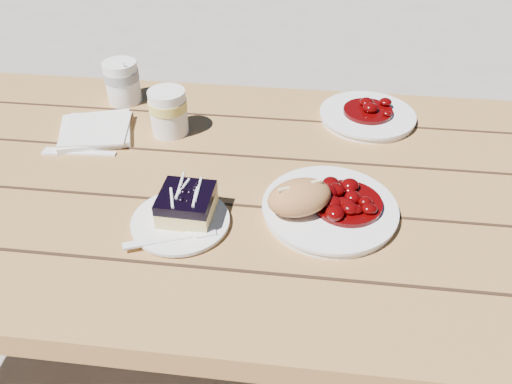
# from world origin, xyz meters

# --- Properties ---
(ground) EXTENTS (60.00, 60.00, 0.00)m
(ground) POSITION_xyz_m (0.00, 0.00, 0.00)
(ground) COLOR gray
(ground) RESTS_ON ground
(picnic_table) EXTENTS (2.00, 1.55, 0.75)m
(picnic_table) POSITION_xyz_m (0.00, -0.00, 0.59)
(picnic_table) COLOR olive
(picnic_table) RESTS_ON ground
(main_plate) EXTENTS (0.24, 0.24, 0.02)m
(main_plate) POSITION_xyz_m (0.24, -0.08, 0.76)
(main_plate) COLOR white
(main_plate) RESTS_ON picnic_table
(goulash_stew) EXTENTS (0.13, 0.13, 0.04)m
(goulash_stew) POSITION_xyz_m (0.27, -0.07, 0.79)
(goulash_stew) COLOR #4D0203
(goulash_stew) RESTS_ON main_plate
(bread_roll) EXTENTS (0.14, 0.12, 0.06)m
(bread_roll) POSITION_xyz_m (0.19, -0.10, 0.80)
(bread_roll) COLOR #AF7743
(bread_roll) RESTS_ON main_plate
(dessert_plate) EXTENTS (0.17, 0.17, 0.01)m
(dessert_plate) POSITION_xyz_m (-0.02, -0.14, 0.76)
(dessert_plate) COLOR white
(dessert_plate) RESTS_ON picnic_table
(blueberry_cake) EXTENTS (0.09, 0.09, 0.05)m
(blueberry_cake) POSITION_xyz_m (-0.01, -0.13, 0.79)
(blueberry_cake) COLOR #E7D27E
(blueberry_cake) RESTS_ON dessert_plate
(fork_dessert) EXTENTS (0.16, 0.08, 0.00)m
(fork_dessert) POSITION_xyz_m (-0.04, -0.20, 0.76)
(fork_dessert) COLOR white
(fork_dessert) RESTS_ON dessert_plate
(coffee_cup) EXTENTS (0.08, 0.08, 0.10)m
(coffee_cup) POSITION_xyz_m (-0.26, 0.29, 0.80)
(coffee_cup) COLOR white
(coffee_cup) RESTS_ON picnic_table
(napkin_stack) EXTENTS (0.19, 0.19, 0.01)m
(napkin_stack) POSITION_xyz_m (-0.28, 0.13, 0.76)
(napkin_stack) COLOR white
(napkin_stack) RESTS_ON picnic_table
(fork_table) EXTENTS (0.16, 0.03, 0.00)m
(fork_table) POSITION_xyz_m (-0.27, 0.05, 0.75)
(fork_table) COLOR white
(fork_table) RESTS_ON picnic_table
(second_plate) EXTENTS (0.21, 0.21, 0.02)m
(second_plate) POSITION_xyz_m (0.33, 0.27, 0.76)
(second_plate) COLOR white
(second_plate) RESTS_ON picnic_table
(second_stew) EXTENTS (0.11, 0.11, 0.04)m
(second_stew) POSITION_xyz_m (0.33, 0.27, 0.79)
(second_stew) COLOR #4D0203
(second_stew) RESTS_ON second_plate
(second_cup) EXTENTS (0.08, 0.08, 0.10)m
(second_cup) POSITION_xyz_m (-0.11, 0.16, 0.80)
(second_cup) COLOR white
(second_cup) RESTS_ON picnic_table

